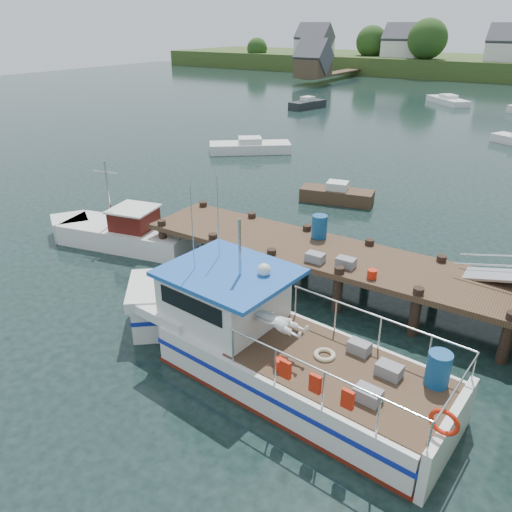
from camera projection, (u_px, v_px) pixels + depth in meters
The scene contains 8 objects.
ground_plane at pixel (301, 280), 18.32m from camera, with size 160.00×160.00×0.00m, color black.
dock at pixel (506, 268), 14.18m from camera, with size 16.60×3.00×4.78m.
lobster_boat at pixel (261, 341), 13.24m from camera, with size 10.42×3.87×5.01m.
work_boat at pixel (121, 232), 21.00m from camera, with size 6.85×3.23×3.58m.
moored_rowboat at pixel (337, 195), 26.02m from camera, with size 3.91×2.01×1.08m.
moored_a at pixel (250, 147), 35.95m from camera, with size 5.76×5.09×1.06m.
moored_d at pixel (448, 101), 56.88m from camera, with size 5.75×5.87×1.04m.
moored_e at pixel (307, 104), 53.93m from camera, with size 2.57×4.78×1.26m.
Camera 1 is at (7.38, -14.51, 8.61)m, focal length 35.00 mm.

